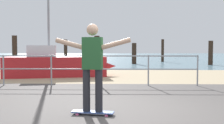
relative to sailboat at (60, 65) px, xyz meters
name	(u,v)px	position (x,y,z in m)	size (l,w,h in m)	color
beach_strip	(121,76)	(2.78, 0.50, -0.52)	(24.00, 6.00, 0.04)	tan
sea_surface	(119,57)	(2.78, 28.50, -0.52)	(72.00, 50.00, 0.04)	slate
railing_fence	(51,65)	(0.37, -2.90, 0.18)	(9.89, 0.05, 1.05)	gray
sailboat	(60,65)	(0.00, 0.00, 0.00)	(5.07, 2.26, 4.61)	#B21E23
skateboard	(93,112)	(2.16, -6.81, -0.45)	(0.82, 0.32, 0.08)	#334C8C
skateboarder	(93,62)	(2.16, -6.81, 0.50)	(1.44, 0.31, 1.65)	#26262B
groyne_post_0	(15,51)	(-4.63, 6.53, 0.56)	(0.35, 0.35, 2.17)	#332319
groyne_post_1	(66,51)	(-1.78, 10.21, 0.49)	(0.29, 0.29, 2.01)	#332319
groyne_post_2	(97,51)	(1.07, 7.58, 0.58)	(0.39, 0.39, 2.19)	#332319
groyne_post_3	(134,54)	(3.92, 9.53, 0.33)	(0.37, 0.37, 1.70)	#332319
groyne_post_4	(163,51)	(6.76, 12.86, 0.54)	(0.25, 0.25, 2.11)	#332319
groyne_post_5	(211,53)	(9.61, 8.29, 0.40)	(0.34, 0.34, 1.84)	#332319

